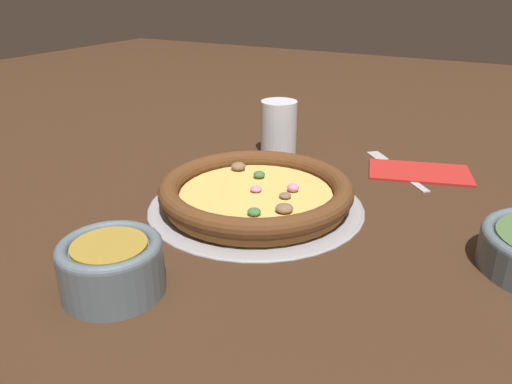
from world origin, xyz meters
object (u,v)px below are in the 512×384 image
Objects in this scene: pizza at (256,192)px; pizza_tray at (256,205)px; drinking_cup at (279,128)px; napkin at (420,171)px; bowl_near at (112,264)px; fork at (393,167)px.

pizza_tray is at bearing -137.17° from pizza.
pizza is 2.77× the size of drinking_cup.
pizza_tray is at bearing -125.91° from napkin.
pizza is 2.56× the size of bowl_near.
pizza_tray is 1.67× the size of napkin.
napkin is at bearing -137.44° from fork.
bowl_near reaches higher than fork.
drinking_cup reaches higher than bowl_near.
fork is at bearing 62.01° from pizza.
pizza_tray is at bearing 83.02° from bowl_near.
napkin is at bearing 67.28° from bowl_near.
bowl_near is at bearing -84.91° from drinking_cup.
pizza_tray is at bearing 110.27° from fork.
drinking_cup is at bearing 108.44° from pizza.
pizza_tray reaches higher than fork.
pizza_tray is 2.87× the size of bowl_near.
bowl_near is 0.58× the size of napkin.
bowl_near is 1.08× the size of drinking_cup.
drinking_cup is at bearing 56.69° from fork.
bowl_near is 0.69× the size of fork.
napkin is (0.18, 0.24, 0.00)m from pizza_tray.
napkin reaches higher than pizza_tray.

